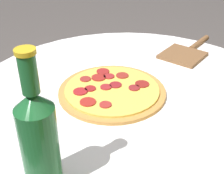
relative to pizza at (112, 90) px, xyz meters
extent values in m
cylinder|color=white|center=(-0.03, 0.05, -0.02)|extent=(0.98, 0.98, 0.02)
cylinder|color=#B77F3D|center=(0.00, 0.00, 0.00)|extent=(0.31, 0.31, 0.01)
cylinder|color=#E0BC4C|center=(0.00, 0.00, 0.01)|extent=(0.27, 0.27, 0.01)
cylinder|color=maroon|center=(-0.04, 0.05, 0.01)|extent=(0.03, 0.03, 0.00)
cylinder|color=maroon|center=(0.00, -0.09, 0.01)|extent=(0.03, 0.03, 0.00)
cylinder|color=maroon|center=(0.04, -0.05, 0.01)|extent=(0.03, 0.03, 0.00)
cylinder|color=maroon|center=(0.10, -0.01, 0.01)|extent=(0.04, 0.04, 0.00)
cylinder|color=maroon|center=(-0.02, -0.07, 0.01)|extent=(0.04, 0.04, 0.00)
cylinder|color=maroon|center=(0.01, -0.02, 0.01)|extent=(0.03, 0.03, 0.00)
cylinder|color=maroon|center=(-0.07, 0.06, 0.01)|extent=(0.04, 0.04, 0.00)
cylinder|color=maroon|center=(-0.05, -0.05, 0.01)|extent=(0.03, 0.03, 0.00)
cylinder|color=maroon|center=(0.08, 0.04, 0.01)|extent=(0.03, 0.03, 0.00)
cylinder|color=maroon|center=(-0.02, 0.00, 0.01)|extent=(0.04, 0.04, 0.00)
cylinder|color=maroon|center=(-0.08, -0.02, 0.01)|extent=(0.04, 0.04, 0.00)
cylinder|color=maroon|center=(-0.06, -0.08, 0.01)|extent=(0.04, 0.04, 0.00)
cylinder|color=maroon|center=(0.07, -0.06, 0.01)|extent=(0.04, 0.04, 0.00)
cylinder|color=#195628|center=(0.35, 0.08, 0.08)|extent=(0.07, 0.07, 0.18)
cone|color=#195628|center=(0.35, 0.08, 0.19)|extent=(0.07, 0.07, 0.03)
cylinder|color=#195628|center=(0.35, 0.08, 0.24)|extent=(0.03, 0.03, 0.07)
cylinder|color=gold|center=(0.35, 0.08, 0.28)|extent=(0.03, 0.03, 0.01)
cube|color=brown|center=(-0.34, 0.07, 0.00)|extent=(0.14, 0.14, 0.01)
cylinder|color=brown|center=(-0.49, 0.07, 0.00)|extent=(0.14, 0.03, 0.02)
camera|label=1|loc=(0.63, 0.44, 0.48)|focal=50.00mm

